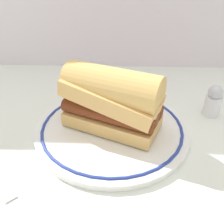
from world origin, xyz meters
name	(u,v)px	position (x,y,z in m)	size (l,w,h in m)	color
ground_plane	(99,131)	(0.00, 0.00, 0.00)	(1.50, 1.50, 0.00)	silver
plate	(112,128)	(0.03, 0.00, 0.01)	(0.30, 0.30, 0.01)	white
sausage_sandwich	(112,99)	(0.03, 0.00, 0.07)	(0.20, 0.15, 0.12)	tan
salt_shaker	(213,101)	(0.24, 0.07, 0.03)	(0.03, 0.03, 0.07)	white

